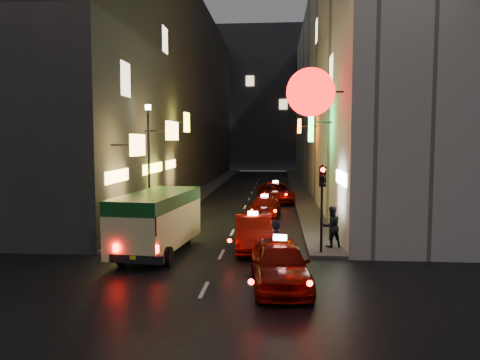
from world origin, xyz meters
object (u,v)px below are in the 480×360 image
(taxi_near, at_px, (280,260))
(traffic_light, at_px, (322,189))
(minibus, at_px, (157,215))
(lamp_post, at_px, (149,158))
(pedestrian_crossing, at_px, (277,242))

(taxi_near, bearing_deg, traffic_light, 67.24)
(minibus, height_order, taxi_near, minibus)
(traffic_light, relative_size, lamp_post, 0.56)
(pedestrian_crossing, relative_size, lamp_post, 0.33)
(minibus, distance_m, traffic_light, 6.69)
(taxi_near, height_order, pedestrian_crossing, pedestrian_crossing)
(traffic_light, bearing_deg, lamp_post, 151.09)
(pedestrian_crossing, xyz_separation_m, traffic_light, (1.76, 2.10, 1.67))
(pedestrian_crossing, bearing_deg, lamp_post, 42.65)
(taxi_near, height_order, traffic_light, traffic_light)
(traffic_light, xyz_separation_m, lamp_post, (-8.20, 4.53, 1.04))
(lamp_post, bearing_deg, pedestrian_crossing, -45.81)
(pedestrian_crossing, relative_size, traffic_light, 0.58)
(minibus, relative_size, traffic_light, 1.71)
(minibus, relative_size, taxi_near, 1.07)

